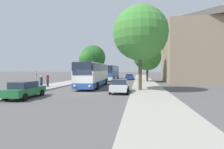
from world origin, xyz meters
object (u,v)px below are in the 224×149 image
Objects in this scene: pedestrian_waiting_near at (48,80)px; pedestrian_waiting_far at (41,82)px; parked_car_right_near at (120,86)px; tree_left_far at (87,59)px; tree_right_near at (147,57)px; parked_car_right_far at (130,77)px; bus_middle at (111,73)px; bus_stop_sign at (36,78)px; tree_left_near at (93,58)px; parked_car_left_curb at (25,90)px; tree_right_mid at (140,33)px; bus_front at (94,74)px.

pedestrian_waiting_near is 3.41m from pedestrian_waiting_far.
tree_left_far reaches higher than parked_car_right_near.
tree_left_far is at bearing 152.35° from tree_right_near.
parked_car_right_far is 2.56× the size of pedestrian_waiting_near.
pedestrian_waiting_far is 0.22× the size of tree_right_near.
bus_middle is 5.45× the size of bus_stop_sign.
tree_left_near reaches higher than tree_right_near.
parked_car_left_curb is 6.58m from bus_stop_sign.
tree_left_near is at bearing 158.36° from pedestrian_waiting_far.
parked_car_right_near is at bearing -6.66° from bus_stop_sign.
parked_car_right_near is at bearing 28.85° from parked_car_left_curb.
tree_right_mid is (6.54, -19.65, 4.96)m from bus_middle.
tree_right_near reaches higher than parked_car_right_near.
parked_car_left_curb is at bearing -6.85° from pedestrian_waiting_far.
parked_car_right_near is 6.65m from tree_right_mid.
pedestrian_waiting_near reaches higher than parked_car_right_near.
bus_middle is at bearing 143.18° from pedestrian_waiting_far.
bus_front reaches higher than pedestrian_waiting_near.
bus_front is 13.70m from tree_right_near.
parked_car_left_curb is 8.85m from pedestrian_waiting_near.
bus_stop_sign is at bearing -89.32° from tree_left_far.
parked_car_right_far is 2.76× the size of pedestrian_waiting_far.
tree_right_mid is at bearing -140.81° from parked_car_right_near.
tree_right_mid is at bearing -64.28° from tree_left_near.
bus_stop_sign is 26.58m from tree_left_near.
tree_right_mid is (13.05, -22.28, 1.63)m from tree_left_far.
bus_front is at bearing -53.69° from parked_car_right_near.
bus_middle reaches higher than parked_car_left_curb.
pedestrian_waiting_far is 13.10m from tree_right_mid.
tree_right_near is (11.73, 21.20, 4.29)m from parked_car_left_curb.
pedestrian_waiting_far is at bearing 104.17° from parked_car_left_curb.
bus_front is 2.79× the size of parked_car_left_curb.
bus_middle reaches higher than parked_car_right_far.
bus_front is 1.35× the size of tree_left_near.
bus_stop_sign is 0.23× the size of tree_right_mid.
tree_left_near is 28.48m from tree_right_mid.
parked_car_right_far is at bearing -75.81° from pedestrian_waiting_near.
bus_front is 5.50× the size of bus_stop_sign.
tree_left_near reaches higher than tree_left_far.
pedestrian_waiting_far is 0.23× the size of tree_left_far.
parked_car_right_near is 1.86× the size of bus_stop_sign.
tree_left_near is (-0.68, 27.01, 4.77)m from pedestrian_waiting_far.
tree_right_near reaches higher than bus_front.
pedestrian_waiting_near is at bearing -108.95° from bus_middle.
tree_left_far is (-0.27, 22.86, 3.60)m from bus_stop_sign.
tree_right_mid reaches higher than parked_car_left_curb.
parked_car_left_curb is at bearing -147.06° from tree_right_mid.
bus_stop_sign is 0.29× the size of tree_right_near.
tree_right_near reaches higher than bus_stop_sign.
bus_stop_sign is at bearing 111.54° from parked_car_left_curb.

